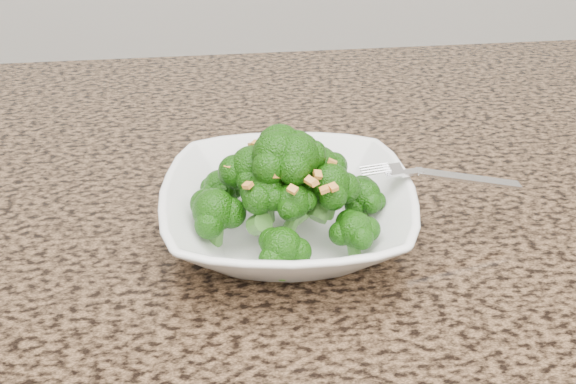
{
  "coord_description": "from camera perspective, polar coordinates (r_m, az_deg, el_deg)",
  "views": [
    {
      "loc": [
        0.01,
        -0.2,
        1.28
      ],
      "look_at": [
        0.07,
        0.34,
        0.95
      ],
      "focal_mm": 45.0,
      "sensor_mm": 36.0,
      "label": 1
    }
  ],
  "objects": [
    {
      "name": "bowl",
      "position": [
        0.64,
        0.0,
        -1.72
      ],
      "size": [
        0.24,
        0.24,
        0.05
      ],
      "primitive_type": "imported",
      "rotation": [
        0.0,
        0.0,
        -0.08
      ],
      "color": "white",
      "rests_on": "granite_counter"
    },
    {
      "name": "garlic_topping",
      "position": [
        0.59,
        0.0,
        6.38
      ],
      "size": [
        0.12,
        0.12,
        0.01
      ],
      "primitive_type": null,
      "color": "#EF9B3A",
      "rests_on": "broccoli_pile"
    },
    {
      "name": "granite_counter",
      "position": [
        0.64,
        -5.86,
        -7.06
      ],
      "size": [
        1.64,
        1.04,
        0.03
      ],
      "primitive_type": "cube",
      "color": "brown",
      "rests_on": "cabinet"
    },
    {
      "name": "broccoli_pile",
      "position": [
        0.61,
        0.0,
        3.17
      ],
      "size": [
        0.2,
        0.2,
        0.07
      ],
      "primitive_type": null,
      "color": "#175009",
      "rests_on": "bowl"
    },
    {
      "name": "fork",
      "position": [
        0.65,
        10.08,
        1.54
      ],
      "size": [
        0.16,
        0.03,
        0.01
      ],
      "primitive_type": null,
      "rotation": [
        0.0,
        0.0,
        -0.0
      ],
      "color": "silver",
      "rests_on": "bowl"
    }
  ]
}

